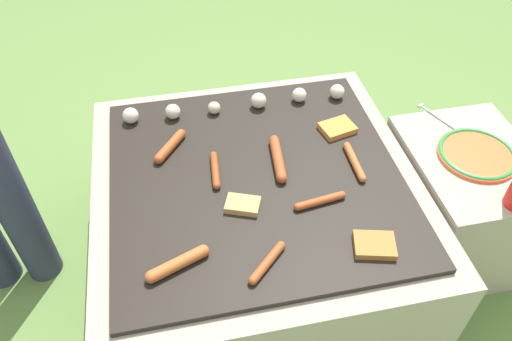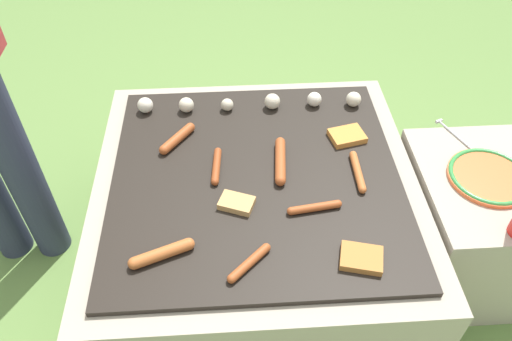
{
  "view_description": "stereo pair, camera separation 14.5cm",
  "coord_description": "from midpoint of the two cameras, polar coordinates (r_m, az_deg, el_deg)",
  "views": [
    {
      "loc": [
        -0.21,
        -1.0,
        1.47
      ],
      "look_at": [
        0.0,
        0.0,
        0.44
      ],
      "focal_mm": 35.0,
      "sensor_mm": 36.0,
      "label": 1
    },
    {
      "loc": [
        -0.06,
        -1.02,
        1.47
      ],
      "look_at": [
        0.0,
        0.0,
        0.44
      ],
      "focal_mm": 35.0,
      "sensor_mm": 36.0,
      "label": 2
    }
  ],
  "objects": [
    {
      "name": "ground_plane",
      "position": [
        1.79,
        2.35,
        -10.23
      ],
      "size": [
        14.0,
        14.0,
        0.0
      ],
      "primitive_type": "plane",
      "color": "#608442"
    },
    {
      "name": "grill",
      "position": [
        1.62,
        2.57,
        -5.99
      ],
      "size": [
        0.96,
        0.96,
        0.42
      ],
      "color": "#A89E8C",
      "rests_on": "ground_plane"
    },
    {
      "name": "side_ledge",
      "position": [
        1.77,
        25.16,
        -5.8
      ],
      "size": [
        0.37,
        0.48,
        0.42
      ],
      "color": "#A89E8C",
      "rests_on": "ground_plane"
    },
    {
      "name": "sausage_mid_right",
      "position": [
        1.25,
        2.59,
        -10.69
      ],
      "size": [
        0.11,
        0.11,
        0.02
      ],
      "color": "#A34C23",
      "rests_on": "grill"
    },
    {
      "name": "sausage_front_left",
      "position": [
        1.27,
        -7.5,
        -9.57
      ],
      "size": [
        0.16,
        0.08,
        0.03
      ],
      "color": "#B7602D",
      "rests_on": "grill"
    },
    {
      "name": "sausage_back_center",
      "position": [
        1.47,
        -1.75,
        0.37
      ],
      "size": [
        0.03,
        0.15,
        0.02
      ],
      "color": "#93421E",
      "rests_on": "grill"
    },
    {
      "name": "sausage_front_center",
      "position": [
        1.38,
        9.71,
        -4.34
      ],
      "size": [
        0.15,
        0.04,
        0.02
      ],
      "color": "#A34C23",
      "rests_on": "grill"
    },
    {
      "name": "sausage_mid_left",
      "position": [
        1.49,
        5.58,
        0.98
      ],
      "size": [
        0.05,
        0.2,
        0.03
      ],
      "color": "#A34C23",
      "rests_on": "grill"
    },
    {
      "name": "sausage_front_right",
      "position": [
        1.5,
        14.27,
        -0.25
      ],
      "size": [
        0.02,
        0.17,
        0.02
      ],
      "color": "#B7602D",
      "rests_on": "grill"
    },
    {
      "name": "sausage_back_right",
      "position": [
        1.56,
        -6.38,
        3.55
      ],
      "size": [
        0.11,
        0.13,
        0.03
      ],
      "color": "#A34C23",
      "rests_on": "grill"
    },
    {
      "name": "bread_slice_center",
      "position": [
        1.61,
        12.92,
        3.76
      ],
      "size": [
        0.12,
        0.1,
        0.02
      ],
      "color": "#D18438",
      "rests_on": "grill"
    },
    {
      "name": "bread_slice_left",
      "position": [
        1.3,
        15.13,
        -9.82
      ],
      "size": [
        0.12,
        0.1,
        0.02
      ],
      "color": "#B27033",
      "rests_on": "grill"
    },
    {
      "name": "bread_slice_right",
      "position": [
        1.37,
        0.79,
        -3.89
      ],
      "size": [
        0.11,
        0.09,
        0.02
      ],
      "color": "tan",
      "rests_on": "grill"
    },
    {
      "name": "mushroom_row",
      "position": [
        1.68,
        1.82,
        7.69
      ],
      "size": [
        0.75,
        0.06,
        0.05
      ],
      "color": "silver",
      "rests_on": "grill"
    },
    {
      "name": "plate_colorful",
      "position": [
        1.63,
        27.45,
        -0.75
      ],
      "size": [
        0.24,
        0.24,
        0.02
      ],
      "color": "orange",
      "rests_on": "side_ledge"
    },
    {
      "name": "fork_utensil",
      "position": [
        1.73,
        24.43,
        3.29
      ],
      "size": [
        0.1,
        0.21,
        0.01
      ],
      "color": "silver",
      "rests_on": "side_ledge"
    }
  ]
}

